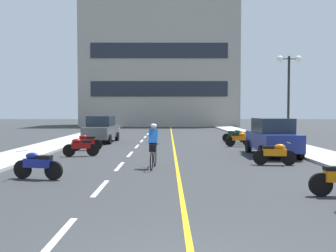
% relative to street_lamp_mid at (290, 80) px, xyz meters
% --- Properties ---
extents(ground_plane, '(140.00, 140.00, 0.00)m').
position_rel_street_lamp_mid_xyz_m(ground_plane, '(-7.15, 3.28, -4.01)').
color(ground_plane, '#2D3033').
extents(curb_left, '(2.40, 72.00, 0.12)m').
position_rel_street_lamp_mid_xyz_m(curb_left, '(-14.35, 6.28, -3.95)').
color(curb_left, '#A8A8A3').
rests_on(curb_left, ground).
extents(curb_right, '(2.40, 72.00, 0.12)m').
position_rel_street_lamp_mid_xyz_m(curb_right, '(0.05, 6.28, -3.95)').
color(curb_right, '#A8A8A3').
rests_on(curb_right, ground).
extents(lane_dash_0, '(0.14, 2.20, 0.01)m').
position_rel_street_lamp_mid_xyz_m(lane_dash_0, '(-9.15, -15.72, -4.01)').
color(lane_dash_0, silver).
rests_on(lane_dash_0, ground).
extents(lane_dash_1, '(0.14, 2.20, 0.01)m').
position_rel_street_lamp_mid_xyz_m(lane_dash_1, '(-9.15, -11.72, -4.01)').
color(lane_dash_1, silver).
rests_on(lane_dash_1, ground).
extents(lane_dash_2, '(0.14, 2.20, 0.01)m').
position_rel_street_lamp_mid_xyz_m(lane_dash_2, '(-9.15, -7.72, -4.01)').
color(lane_dash_2, silver).
rests_on(lane_dash_2, ground).
extents(lane_dash_3, '(0.14, 2.20, 0.01)m').
position_rel_street_lamp_mid_xyz_m(lane_dash_3, '(-9.15, -3.72, -4.01)').
color(lane_dash_3, silver).
rests_on(lane_dash_3, ground).
extents(lane_dash_4, '(0.14, 2.20, 0.01)m').
position_rel_street_lamp_mid_xyz_m(lane_dash_4, '(-9.15, 0.28, -4.01)').
color(lane_dash_4, silver).
rests_on(lane_dash_4, ground).
extents(lane_dash_5, '(0.14, 2.20, 0.01)m').
position_rel_street_lamp_mid_xyz_m(lane_dash_5, '(-9.15, 4.28, -4.01)').
color(lane_dash_5, silver).
rests_on(lane_dash_5, ground).
extents(lane_dash_6, '(0.14, 2.20, 0.01)m').
position_rel_street_lamp_mid_xyz_m(lane_dash_6, '(-9.15, 8.28, -4.01)').
color(lane_dash_6, silver).
rests_on(lane_dash_6, ground).
extents(lane_dash_7, '(0.14, 2.20, 0.01)m').
position_rel_street_lamp_mid_xyz_m(lane_dash_7, '(-9.15, 12.28, -4.01)').
color(lane_dash_7, silver).
rests_on(lane_dash_7, ground).
extents(lane_dash_8, '(0.14, 2.20, 0.01)m').
position_rel_street_lamp_mid_xyz_m(lane_dash_8, '(-9.15, 16.28, -4.01)').
color(lane_dash_8, silver).
rests_on(lane_dash_8, ground).
extents(lane_dash_9, '(0.14, 2.20, 0.01)m').
position_rel_street_lamp_mid_xyz_m(lane_dash_9, '(-9.15, 20.28, -4.01)').
color(lane_dash_9, silver).
rests_on(lane_dash_9, ground).
extents(lane_dash_10, '(0.14, 2.20, 0.01)m').
position_rel_street_lamp_mid_xyz_m(lane_dash_10, '(-9.15, 24.28, -4.01)').
color(lane_dash_10, silver).
rests_on(lane_dash_10, ground).
extents(lane_dash_11, '(0.14, 2.20, 0.01)m').
position_rel_street_lamp_mid_xyz_m(lane_dash_11, '(-9.15, 28.28, -4.01)').
color(lane_dash_11, silver).
rests_on(lane_dash_11, ground).
extents(centre_line_yellow, '(0.12, 66.00, 0.01)m').
position_rel_street_lamp_mid_xyz_m(centre_line_yellow, '(-6.90, 6.28, -4.01)').
color(centre_line_yellow, gold).
rests_on(centre_line_yellow, ground).
extents(office_building, '(21.97, 10.04, 17.11)m').
position_rel_street_lamp_mid_xyz_m(office_building, '(-8.44, 32.24, 4.54)').
color(office_building, '#9E998E').
rests_on(office_building, ground).
extents(street_lamp_mid, '(1.46, 0.36, 5.36)m').
position_rel_street_lamp_mid_xyz_m(street_lamp_mid, '(0.00, 0.00, 0.00)').
color(street_lamp_mid, black).
rests_on(street_lamp_mid, curb_right).
extents(parked_car_near, '(1.92, 4.20, 1.82)m').
position_rel_street_lamp_mid_xyz_m(parked_car_near, '(-2.18, -4.30, -3.10)').
color(parked_car_near, black).
rests_on(parked_car_near, ground).
extents(parked_car_mid, '(2.06, 4.27, 1.82)m').
position_rel_street_lamp_mid_xyz_m(parked_car_mid, '(-11.86, 3.14, -3.10)').
color(parked_car_mid, black).
rests_on(parked_car_mid, ground).
extents(motorcycle_2, '(1.68, 0.65, 0.92)m').
position_rel_street_lamp_mid_xyz_m(motorcycle_2, '(-11.40, -10.40, -3.54)').
color(motorcycle_2, black).
rests_on(motorcycle_2, ground).
extents(motorcycle_3, '(1.70, 0.60, 0.92)m').
position_rel_street_lamp_mid_xyz_m(motorcycle_3, '(-2.96, -7.39, -3.54)').
color(motorcycle_3, black).
rests_on(motorcycle_3, ground).
extents(motorcycle_4, '(1.68, 0.66, 0.92)m').
position_rel_street_lamp_mid_xyz_m(motorcycle_4, '(-11.42, -4.59, -3.54)').
color(motorcycle_4, black).
rests_on(motorcycle_4, ground).
extents(motorcycle_5, '(1.70, 0.60, 0.92)m').
position_rel_street_lamp_mid_xyz_m(motorcycle_5, '(-11.73, -1.95, -3.54)').
color(motorcycle_5, black).
rests_on(motorcycle_5, ground).
extents(motorcycle_6, '(1.70, 0.60, 0.92)m').
position_rel_street_lamp_mid_xyz_m(motorcycle_6, '(-2.90, 0.25, -3.54)').
color(motorcycle_6, black).
rests_on(motorcycle_6, ground).
extents(motorcycle_7, '(1.70, 0.60, 0.92)m').
position_rel_street_lamp_mid_xyz_m(motorcycle_7, '(-2.55, 1.84, -3.54)').
color(motorcycle_7, black).
rests_on(motorcycle_7, ground).
extents(motorcycle_8, '(1.70, 0.60, 0.92)m').
position_rel_street_lamp_mid_xyz_m(motorcycle_8, '(-2.61, 3.28, -3.54)').
color(motorcycle_8, black).
rests_on(motorcycle_8, ground).
extents(cyclist_rider, '(0.42, 1.77, 1.71)m').
position_rel_street_lamp_mid_xyz_m(cyclist_rider, '(-7.80, -8.17, -3.13)').
color(cyclist_rider, black).
rests_on(cyclist_rider, ground).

